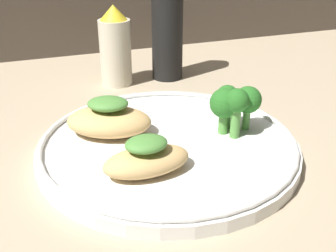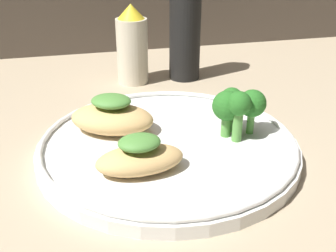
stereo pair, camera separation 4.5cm
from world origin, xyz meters
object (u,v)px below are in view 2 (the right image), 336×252
(plate, at_px, (168,145))
(broccoli_bunch, at_px, (236,105))
(pepper_grinder, at_px, (185,22))
(sauce_bottle, at_px, (133,46))

(plate, distance_m, broccoli_bunch, 0.09)
(broccoli_bunch, distance_m, pepper_grinder, 0.24)
(pepper_grinder, bearing_deg, sauce_bottle, -180.00)
(pepper_grinder, bearing_deg, plate, -109.72)
(plate, bearing_deg, broccoli_bunch, 1.08)
(sauce_bottle, bearing_deg, plate, -90.29)
(plate, height_order, pepper_grinder, pepper_grinder)
(plate, relative_size, broccoli_bunch, 4.61)
(broccoli_bunch, xyz_separation_m, sauce_bottle, (-0.08, 0.23, 0.01))
(plate, relative_size, pepper_grinder, 1.43)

